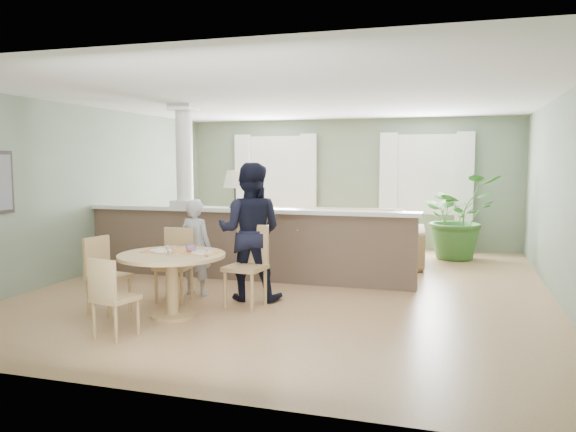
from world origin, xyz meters
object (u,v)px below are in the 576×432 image
(chair_side, at_px, (104,271))
(man_person, at_px, (250,232))
(houseplant, at_px, (457,216))
(chair_far_man, at_px, (248,261))
(dining_table, at_px, (173,267))
(chair_far_boy, at_px, (176,261))
(sofa, at_px, (330,236))
(child_person, at_px, (196,247))
(chair_near, at_px, (111,294))

(chair_side, height_order, man_person, man_person)
(houseplant, relative_size, chair_far_man, 1.56)
(dining_table, bearing_deg, man_person, 62.04)
(chair_far_boy, relative_size, chair_side, 1.03)
(sofa, height_order, chair_far_boy, sofa)
(sofa, relative_size, child_person, 2.50)
(chair_far_man, height_order, chair_side, chair_far_man)
(man_person, bearing_deg, child_person, -6.36)
(chair_side, bearing_deg, chair_far_boy, -23.66)
(chair_side, bearing_deg, dining_table, -75.64)
(chair_far_man, xyz_separation_m, child_person, (-0.87, 0.29, 0.10))
(child_person, relative_size, man_person, 0.73)
(man_person, bearing_deg, sofa, -105.18)
(houseplant, height_order, chair_far_man, houseplant)
(chair_far_man, bearing_deg, houseplant, 66.32)
(sofa, relative_size, man_person, 1.82)
(child_person, bearing_deg, chair_side, 67.74)
(chair_near, bearing_deg, houseplant, -107.52)
(chair_far_boy, xyz_separation_m, child_person, (0.13, 0.32, 0.14))
(chair_side, bearing_deg, houseplant, -27.59)
(sofa, distance_m, chair_far_man, 3.22)
(houseplant, height_order, chair_far_boy, houseplant)
(chair_far_boy, bearing_deg, chair_far_man, -3.31)
(chair_near, xyz_separation_m, man_person, (0.78, 1.98, 0.44))
(sofa, height_order, houseplant, houseplant)
(chair_far_boy, height_order, man_person, man_person)
(sofa, relative_size, chair_near, 3.88)
(sofa, relative_size, chair_side, 3.59)
(dining_table, relative_size, child_person, 0.95)
(dining_table, bearing_deg, chair_far_man, 49.70)
(houseplant, xyz_separation_m, chair_far_boy, (-3.53, -4.34, -0.27))
(chair_side, bearing_deg, chair_near, -131.13)
(houseplant, distance_m, child_person, 5.26)
(chair_near, distance_m, child_person, 1.99)
(sofa, bearing_deg, chair_side, -119.75)
(sofa, xyz_separation_m, man_person, (-0.44, -2.91, 0.42))
(chair_far_boy, bearing_deg, chair_near, -90.57)
(houseplant, relative_size, child_person, 1.21)
(chair_far_man, bearing_deg, chair_near, -110.56)
(chair_far_boy, height_order, chair_far_man, chair_far_man)
(child_person, bearing_deg, sofa, -103.98)
(sofa, height_order, chair_side, sofa)
(chair_far_boy, relative_size, man_person, 0.52)
(sofa, distance_m, chair_far_boy, 3.50)
(chair_side, distance_m, child_person, 1.31)
(chair_far_man, relative_size, man_person, 0.56)
(chair_far_man, xyz_separation_m, chair_side, (-1.54, -0.82, -0.06))
(houseplant, relative_size, dining_table, 1.28)
(dining_table, height_order, child_person, child_person)
(chair_far_man, relative_size, child_person, 0.77)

